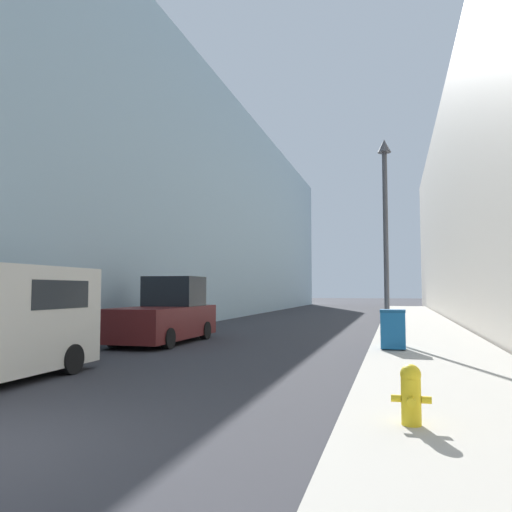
{
  "coord_description": "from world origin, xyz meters",
  "views": [
    {
      "loc": [
        4.81,
        -4.37,
        1.81
      ],
      "look_at": [
        -1.1,
        16.82,
        3.28
      ],
      "focal_mm": 35.0,
      "sensor_mm": 36.0,
      "label": 1
    }
  ],
  "objects": [
    {
      "name": "sidewalk_right",
      "position": [
        5.86,
        18.0,
        0.07
      ],
      "size": [
        3.59,
        60.0,
        0.13
      ],
      "color": "#ADA89E",
      "rests_on": "ground"
    },
    {
      "name": "building_left_glass",
      "position": [
        -10.97,
        26.0,
        7.14
      ],
      "size": [
        12.0,
        60.0,
        14.28
      ],
      "color": "#99B7C6",
      "rests_on": "ground"
    },
    {
      "name": "fire_hydrant",
      "position": [
        4.97,
        2.18,
        0.53
      ],
      "size": [
        0.48,
        0.37,
        0.74
      ],
      "color": "yellow",
      "rests_on": "sidewalk_right"
    },
    {
      "name": "trash_bin",
      "position": [
        4.73,
        10.16,
        0.7
      ],
      "size": [
        0.69,
        0.6,
        1.11
      ],
      "color": "#19609E",
      "rests_on": "sidewalk_right"
    },
    {
      "name": "lamppost",
      "position": [
        4.54,
        12.38,
        4.03
      ],
      "size": [
        0.44,
        0.44,
        6.63
      ],
      "color": "#4C4C51",
      "rests_on": "sidewalk_right"
    },
    {
      "name": "pickup_truck",
      "position": [
        -2.79,
        11.34,
        0.92
      ],
      "size": [
        2.08,
        4.97,
        2.26
      ],
      "color": "#561919",
      "rests_on": "ground"
    }
  ]
}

